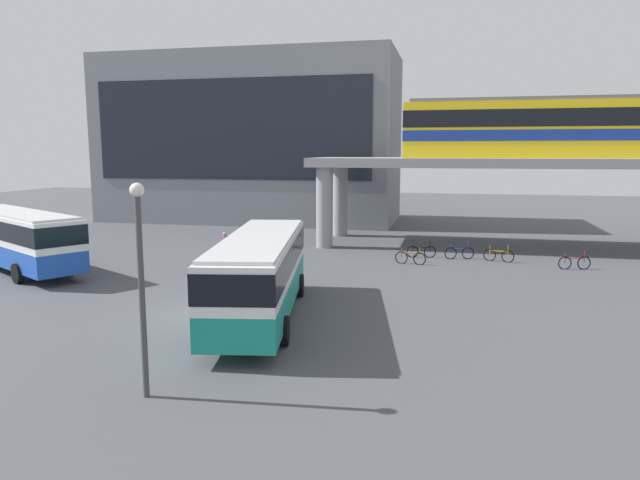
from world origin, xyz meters
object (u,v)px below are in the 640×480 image
object	(u,v)px
bicycle_blue	(459,253)
pedestrian_walking_across	(225,246)
bus_main	(260,268)
bus_secondary	(18,234)
bicycle_orange	(499,255)
train	(557,127)
pedestrian_by_bike_rack	(241,254)
bicycle_brown	(410,258)
bicycle_red	(574,263)
bicycle_black	(421,252)
station_building	(251,140)

from	to	relation	value
bicycle_blue	pedestrian_walking_across	world-z (taller)	pedestrian_walking_across
bus_main	bus_secondary	size ratio (longest dim) A/B	1.04
bus_main	bicycle_orange	world-z (taller)	bus_main
train	pedestrian_by_bike_rack	distance (m)	21.89
bus_main	bicycle_brown	size ratio (longest dim) A/B	6.37
bicycle_blue	pedestrian_by_bike_rack	xyz separation A→B (m)	(-11.57, -6.01, 0.50)
bicycle_red	pedestrian_by_bike_rack	world-z (taller)	pedestrian_by_bike_rack
bicycle_orange	bus_main	bearing A→B (deg)	-124.67
train	pedestrian_walking_across	bearing A→B (deg)	-156.83
pedestrian_by_bike_rack	bus_secondary	bearing A→B (deg)	-166.00
bicycle_orange	bicycle_red	distance (m)	4.12
train	bicycle_blue	bearing A→B (deg)	-138.61
bicycle_brown	bus_secondary	bearing A→B (deg)	-162.13
bus_secondary	bicycle_orange	bearing A→B (deg)	18.58
bicycle_black	pedestrian_by_bike_rack	bearing A→B (deg)	-147.20
bus_main	bicycle_red	bearing A→B (deg)	43.03
bus_secondary	pedestrian_walking_across	bearing A→B (deg)	31.10
bus_main	pedestrian_by_bike_rack	bearing A→B (deg)	114.92
station_building	pedestrian_walking_across	size ratio (longest dim) A/B	16.37
bus_secondary	bicycle_blue	xyz separation A→B (m)	(23.11, 8.88, -1.63)
bicycle_red	pedestrian_by_bike_rack	bearing A→B (deg)	-166.57
bicycle_blue	bicycle_orange	distance (m)	2.27
bicycle_brown	pedestrian_by_bike_rack	size ratio (longest dim) A/B	0.98
pedestrian_walking_across	bicycle_black	bearing A→B (deg)	15.58
bus_main	bus_secondary	world-z (taller)	same
train	bicycle_orange	distance (m)	10.05
station_building	bus_secondary	world-z (taller)	station_building
bus_main	pedestrian_walking_across	xyz separation A→B (m)	(-6.06, 11.39, -1.23)
bus_secondary	pedestrian_by_bike_rack	world-z (taller)	bus_secondary
bicycle_blue	pedestrian_walking_across	distance (m)	14.03
bicycle_orange	bicycle_red	xyz separation A→B (m)	(3.87, -1.42, 0.00)
bus_main	bicycle_black	bearing A→B (deg)	69.87
bus_secondary	pedestrian_walking_across	size ratio (longest dim) A/B	6.64
bus_main	pedestrian_by_bike_rack	distance (m)	9.51
bicycle_orange	bicycle_black	bearing A→B (deg)	175.40
bicycle_brown	bicycle_red	size ratio (longest dim) A/B	1.01
station_building	bicycle_black	xyz separation A→B (m)	(16.64, -16.63, -7.09)
bicycle_blue	bicycle_black	distance (m)	2.25
bicycle_brown	pedestrian_walking_across	size ratio (longest dim) A/B	1.09
train	bicycle_black	xyz separation A→B (m)	(-8.13, -5.18, -7.55)
station_building	bicycle_black	bearing A→B (deg)	-44.99
bicycle_blue	bicycle_orange	bearing A→B (deg)	-9.17
bicycle_red	bus_main	bearing A→B (deg)	-136.97
pedestrian_walking_across	pedestrian_by_bike_rack	distance (m)	3.51
bus_secondary	bicycle_brown	distance (m)	21.46
train	bicycle_orange	world-z (taller)	train
bicycle_red	pedestrian_by_bike_rack	distance (m)	18.18
train	bicycle_orange	size ratio (longest dim) A/B	11.31
bicycle_orange	bicycle_black	size ratio (longest dim) A/B	0.97
pedestrian_walking_across	bicycle_brown	bearing A→B (deg)	4.54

